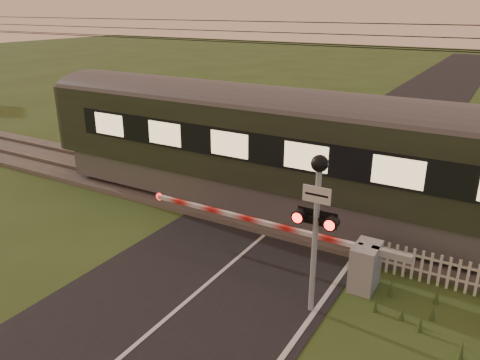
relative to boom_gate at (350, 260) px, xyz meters
The scene contains 7 objects.
ground 4.75m from the boom_gate, 129.83° to the right, with size 160.00×160.00×0.00m, color #31461B.
road 4.92m from the boom_gate, 127.92° to the right, with size 6.00×140.00×0.03m.
track_bed 4.22m from the boom_gate, 136.24° to the left, with size 140.00×3.40×0.39m.
overhead_wires 6.56m from the boom_gate, 136.24° to the left, with size 120.00×0.62×0.62m.
boom_gate is the anchor object (origin of this frame).
crossing_signal 2.47m from the boom_gate, 104.24° to the right, with size 0.95×0.37×3.71m.
picket_fence 1.83m from the boom_gate, 32.90° to the left, with size 3.15×0.07×0.86m.
Camera 1 is at (5.80, -6.48, 6.53)m, focal length 35.00 mm.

